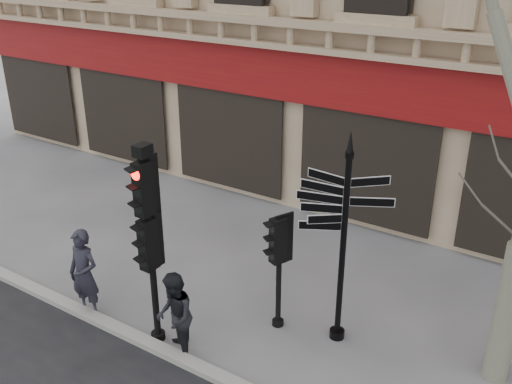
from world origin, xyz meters
TOP-DOWN VIEW (x-y plane):
  - ground at (0.00, 0.00)m, footprint 80.00×80.00m
  - kerb at (0.00, -1.40)m, footprint 80.00×0.25m
  - fingerpost at (1.38, 0.66)m, footprint 2.07×2.07m
  - traffic_signal_main at (-1.30, -1.14)m, footprint 0.42×0.30m
  - traffic_signal_secondary at (0.30, 0.38)m, footprint 0.45×0.40m
  - pedestrian_a at (-2.92, -1.30)m, footprint 0.68×0.48m
  - pedestrian_b at (-0.73, -1.30)m, footprint 0.97×0.99m

SIDE VIEW (x-z plane):
  - ground at x=0.00m, z-range 0.00..0.00m
  - kerb at x=0.00m, z-range 0.00..0.12m
  - pedestrian_b at x=-0.73m, z-range 0.00..1.61m
  - pedestrian_a at x=-2.92m, z-range 0.00..1.79m
  - traffic_signal_secondary at x=0.30m, z-range 0.44..2.68m
  - traffic_signal_main at x=-1.30m, z-range 0.49..4.19m
  - fingerpost at x=1.38m, z-range 0.67..4.58m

